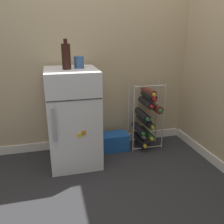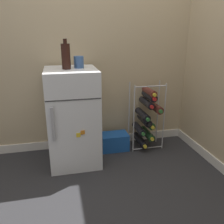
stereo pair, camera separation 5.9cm
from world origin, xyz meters
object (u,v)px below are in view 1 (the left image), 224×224
at_px(fridge_top_cup, 79,62).
at_px(wine_rack, 146,116).
at_px(soda_box, 114,141).
at_px(mini_fridge, 73,117).
at_px(fridge_top_bottle, 66,56).

bearing_deg(fridge_top_cup, wine_rack, 6.93).
relative_size(wine_rack, fridge_top_cup, 6.87).
height_order(soda_box, fridge_top_cup, fridge_top_cup).
relative_size(mini_fridge, soda_box, 3.12).
xyz_separation_m(soda_box, fridge_top_cup, (-0.36, -0.10, 0.87)).
relative_size(soda_box, fridge_top_cup, 2.77).
bearing_deg(soda_box, wine_rack, -2.76).
xyz_separation_m(mini_fridge, fridge_top_cup, (0.08, 0.03, 0.51)).
distance_m(mini_fridge, fridge_top_cup, 0.51).
distance_m(wine_rack, fridge_top_bottle, 1.06).
xyz_separation_m(mini_fridge, fridge_top_bottle, (-0.03, -0.01, 0.57)).
distance_m(fridge_top_cup, fridge_top_bottle, 0.13).
relative_size(soda_box, fridge_top_bottle, 1.14).
xyz_separation_m(mini_fridge, soda_box, (0.44, 0.13, -0.37)).
relative_size(wine_rack, soda_box, 2.48).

